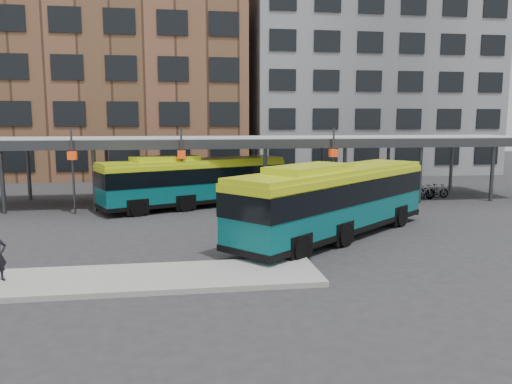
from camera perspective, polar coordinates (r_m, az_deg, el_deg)
name	(u,v)px	position (r m, az deg, el deg)	size (l,w,h in m)	color
ground	(260,252)	(20.06, 0.44, -6.91)	(120.00, 120.00, 0.00)	#28282B
boarding_island	(107,280)	(17.10, -16.67, -9.62)	(14.00, 3.00, 0.18)	gray
canopy	(228,141)	(32.17, -3.27, 5.80)	(40.00, 6.53, 4.80)	#999B9E
building_brick	(106,60)	(51.93, -16.77, 14.20)	(26.00, 14.00, 22.00)	brown
building_grey	(363,75)	(54.78, 12.10, 12.97)	(24.00, 14.00, 20.00)	slate
bus_front	(335,198)	(22.55, 8.98, -0.74)	(11.09, 9.96, 3.40)	#085458
bus_rear	(194,180)	(30.46, -7.06, 1.36)	(11.52, 6.80, 3.17)	#085458
bike_rack	(417,192)	(35.17, 17.92, 0.01)	(4.88, 1.44, 1.04)	slate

